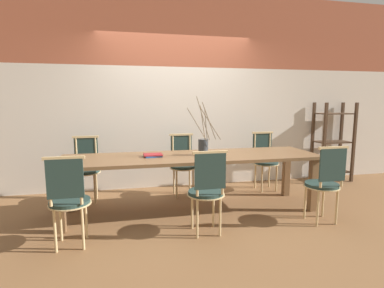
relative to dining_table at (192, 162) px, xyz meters
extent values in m
plane|color=brown|center=(0.00, 0.00, -0.66)|extent=(16.00, 16.00, 0.00)
cube|color=beige|center=(0.00, 1.25, 0.33)|extent=(12.00, 0.06, 1.99)
cube|color=#9E5138|center=(0.00, 1.25, 1.93)|extent=(12.00, 0.06, 1.21)
cube|color=brown|center=(0.00, 0.00, 0.06)|extent=(3.31, 0.88, 0.04)
cube|color=brown|center=(-1.55, -0.34, -0.31)|extent=(0.09, 0.09, 0.70)
cube|color=brown|center=(1.55, -0.34, -0.31)|extent=(0.09, 0.09, 0.70)
cube|color=brown|center=(-1.55, 0.34, -0.31)|extent=(0.09, 0.09, 0.70)
cube|color=brown|center=(1.55, 0.34, -0.31)|extent=(0.09, 0.09, 0.70)
cylinder|color=#233833|center=(-1.39, -0.67, -0.21)|extent=(0.39, 0.39, 0.04)
cylinder|color=tan|center=(-1.39, -0.67, -0.23)|extent=(0.41, 0.41, 0.01)
cylinder|color=tan|center=(-1.51, -0.55, -0.44)|extent=(0.03, 0.03, 0.44)
cylinder|color=tan|center=(-1.26, -0.55, -0.44)|extent=(0.03, 0.03, 0.44)
cylinder|color=tan|center=(-1.51, -0.80, -0.44)|extent=(0.03, 0.03, 0.44)
cylinder|color=tan|center=(-1.26, -0.80, -0.44)|extent=(0.03, 0.03, 0.44)
cylinder|color=tan|center=(-1.52, -0.84, 0.04)|extent=(0.03, 0.03, 0.47)
cylinder|color=tan|center=(-1.25, -0.84, 0.04)|extent=(0.03, 0.03, 0.47)
cube|color=#233833|center=(-1.39, -0.84, 0.07)|extent=(0.33, 0.02, 0.37)
cube|color=tan|center=(-1.39, -0.84, 0.26)|extent=(0.37, 0.03, 0.03)
cylinder|color=#233833|center=(0.01, -0.67, -0.21)|extent=(0.39, 0.39, 0.04)
cylinder|color=tan|center=(0.01, -0.67, -0.23)|extent=(0.41, 0.41, 0.01)
cylinder|color=tan|center=(-0.12, -0.55, -0.44)|extent=(0.03, 0.03, 0.44)
cylinder|color=tan|center=(0.13, -0.55, -0.44)|extent=(0.03, 0.03, 0.44)
cylinder|color=tan|center=(-0.12, -0.80, -0.44)|extent=(0.03, 0.03, 0.44)
cylinder|color=tan|center=(0.13, -0.80, -0.44)|extent=(0.03, 0.03, 0.44)
cylinder|color=tan|center=(-0.13, -0.84, 0.04)|extent=(0.03, 0.03, 0.47)
cylinder|color=tan|center=(0.14, -0.84, 0.04)|extent=(0.03, 0.03, 0.47)
cube|color=#233833|center=(0.01, -0.84, 0.07)|extent=(0.33, 0.02, 0.37)
cube|color=tan|center=(0.01, -0.84, 0.26)|extent=(0.37, 0.03, 0.03)
cylinder|color=#233833|center=(1.43, -0.67, -0.21)|extent=(0.39, 0.39, 0.04)
cylinder|color=tan|center=(1.43, -0.67, -0.23)|extent=(0.41, 0.41, 0.01)
cylinder|color=tan|center=(1.31, -0.55, -0.44)|extent=(0.03, 0.03, 0.44)
cylinder|color=tan|center=(1.56, -0.55, -0.44)|extent=(0.03, 0.03, 0.44)
cylinder|color=tan|center=(1.31, -0.80, -0.44)|extent=(0.03, 0.03, 0.44)
cylinder|color=tan|center=(1.56, -0.80, -0.44)|extent=(0.03, 0.03, 0.44)
cylinder|color=tan|center=(1.30, -0.84, 0.04)|extent=(0.03, 0.03, 0.47)
cylinder|color=tan|center=(1.57, -0.84, 0.04)|extent=(0.03, 0.03, 0.47)
cube|color=#233833|center=(1.43, -0.84, 0.07)|extent=(0.33, 0.02, 0.37)
cube|color=tan|center=(1.43, -0.84, 0.26)|extent=(0.37, 0.03, 0.03)
cylinder|color=#233833|center=(-1.40, 0.67, -0.21)|extent=(0.39, 0.39, 0.04)
cylinder|color=tan|center=(-1.40, 0.67, -0.23)|extent=(0.41, 0.41, 0.01)
cylinder|color=tan|center=(-1.28, 0.55, -0.44)|extent=(0.03, 0.03, 0.44)
cylinder|color=tan|center=(-1.53, 0.55, -0.44)|extent=(0.03, 0.03, 0.44)
cylinder|color=tan|center=(-1.28, 0.80, -0.44)|extent=(0.03, 0.03, 0.44)
cylinder|color=tan|center=(-1.53, 0.80, -0.44)|extent=(0.03, 0.03, 0.44)
cylinder|color=tan|center=(-1.27, 0.84, 0.04)|extent=(0.03, 0.03, 0.47)
cylinder|color=tan|center=(-1.54, 0.84, 0.04)|extent=(0.03, 0.03, 0.47)
cube|color=#233833|center=(-1.40, 0.84, 0.07)|extent=(0.33, 0.02, 0.37)
cube|color=tan|center=(-1.40, 0.84, 0.26)|extent=(0.37, 0.03, 0.03)
cylinder|color=#233833|center=(0.01, 0.67, -0.21)|extent=(0.39, 0.39, 0.04)
cylinder|color=tan|center=(0.01, 0.67, -0.23)|extent=(0.41, 0.41, 0.01)
cylinder|color=tan|center=(0.14, 0.55, -0.44)|extent=(0.03, 0.03, 0.44)
cylinder|color=tan|center=(-0.11, 0.55, -0.44)|extent=(0.03, 0.03, 0.44)
cylinder|color=tan|center=(0.14, 0.80, -0.44)|extent=(0.03, 0.03, 0.44)
cylinder|color=tan|center=(-0.11, 0.80, -0.44)|extent=(0.03, 0.03, 0.44)
cylinder|color=tan|center=(0.15, 0.84, 0.04)|extent=(0.03, 0.03, 0.47)
cylinder|color=tan|center=(-0.12, 0.84, 0.04)|extent=(0.03, 0.03, 0.47)
cube|color=#233833|center=(0.01, 0.84, 0.07)|extent=(0.33, 0.02, 0.37)
cube|color=tan|center=(0.01, 0.84, 0.26)|extent=(0.37, 0.03, 0.03)
cylinder|color=#233833|center=(1.38, 0.67, -0.21)|extent=(0.39, 0.39, 0.04)
cylinder|color=tan|center=(1.38, 0.67, -0.23)|extent=(0.41, 0.41, 0.01)
cylinder|color=tan|center=(1.50, 0.55, -0.44)|extent=(0.03, 0.03, 0.44)
cylinder|color=tan|center=(1.25, 0.55, -0.44)|extent=(0.03, 0.03, 0.44)
cylinder|color=tan|center=(1.50, 0.80, -0.44)|extent=(0.03, 0.03, 0.44)
cylinder|color=tan|center=(1.25, 0.80, -0.44)|extent=(0.03, 0.03, 0.44)
cylinder|color=tan|center=(1.51, 0.84, 0.04)|extent=(0.03, 0.03, 0.47)
cylinder|color=tan|center=(1.24, 0.84, 0.04)|extent=(0.03, 0.03, 0.47)
cube|color=#233833|center=(1.38, 0.84, 0.07)|extent=(0.33, 0.02, 0.37)
cube|color=tan|center=(1.38, 0.84, 0.26)|extent=(0.37, 0.03, 0.03)
cylinder|color=#33383D|center=(0.15, -0.01, 0.19)|extent=(0.13, 0.13, 0.21)
cylinder|color=brown|center=(0.20, -0.16, 0.50)|extent=(0.31, 0.12, 0.42)
cylinder|color=brown|center=(0.17, -0.03, 0.49)|extent=(0.06, 0.07, 0.39)
cylinder|color=brown|center=(0.13, -0.04, 0.51)|extent=(0.07, 0.04, 0.43)
cylinder|color=brown|center=(0.04, -0.11, 0.49)|extent=(0.21, 0.23, 0.41)
cylinder|color=brown|center=(0.12, -0.09, 0.56)|extent=(0.17, 0.06, 0.55)
cylinder|color=brown|center=(0.19, -0.11, 0.53)|extent=(0.21, 0.11, 0.48)
cube|color=#234C8C|center=(-0.50, 0.03, 0.09)|extent=(0.23, 0.21, 0.02)
cube|color=maroon|center=(-0.50, 0.03, 0.11)|extent=(0.24, 0.19, 0.02)
cube|color=#422D1E|center=(2.53, 0.81, 0.04)|extent=(0.04, 0.04, 1.42)
cube|color=#422D1E|center=(3.13, 0.81, 0.04)|extent=(0.04, 0.04, 1.42)
cube|color=#422D1E|center=(2.53, 1.15, 0.04)|extent=(0.04, 0.04, 1.42)
cube|color=#422D1E|center=(3.13, 1.15, 0.04)|extent=(0.04, 0.04, 1.42)
cube|color=#422D1E|center=(2.83, 0.98, -0.49)|extent=(0.60, 0.34, 0.02)
cube|color=#422D1E|center=(2.83, 0.98, 0.04)|extent=(0.60, 0.34, 0.02)
cube|color=#422D1E|center=(2.83, 0.98, 0.55)|extent=(0.60, 0.34, 0.02)
camera|label=1|loc=(-0.81, -3.71, 0.78)|focal=28.00mm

